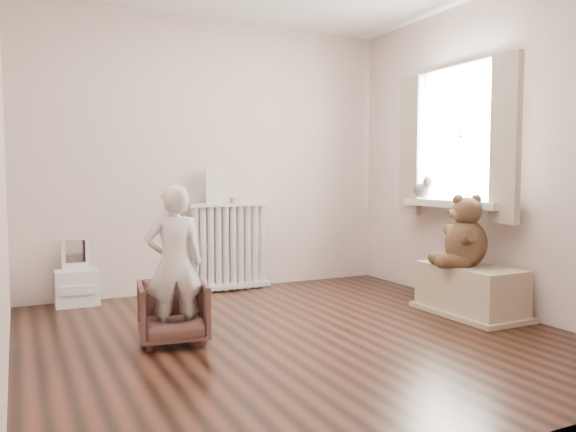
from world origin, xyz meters
name	(u,v)px	position (x,y,z in m)	size (l,w,h in m)	color
floor	(297,335)	(0.00, 0.00, 0.00)	(3.60, 3.60, 0.01)	black
back_wall	(213,156)	(0.00, 1.80, 1.30)	(3.60, 0.02, 2.60)	beige
front_wall	(505,126)	(0.00, -1.80, 1.30)	(3.60, 0.02, 2.60)	beige
left_wall	(0,140)	(-1.80, 0.00, 1.30)	(0.02, 3.60, 2.60)	beige
right_wall	(493,153)	(1.80, 0.00, 1.30)	(0.02, 3.60, 2.60)	beige
window	(463,136)	(1.76, 0.30, 1.45)	(0.03, 0.90, 1.10)	white
window_sill	(454,204)	(1.67, 0.30, 0.87)	(0.22, 1.10, 0.06)	silver
curtain_left	(505,139)	(1.65, -0.27, 1.39)	(0.06, 0.26, 1.30)	#B9AA95
curtain_right	(411,146)	(1.65, 0.87, 1.39)	(0.06, 0.26, 1.30)	#B9AA95
radiator	(230,250)	(0.12, 1.68, 0.39)	(0.81, 0.15, 0.85)	silver
paper_doll	(216,186)	(-0.02, 1.68, 1.01)	(0.19, 0.02, 0.32)	beige
tin_a	(235,200)	(0.17, 1.68, 0.87)	(0.09, 0.09, 0.05)	#A59E8C
toy_vanity	(76,273)	(-1.28, 1.65, 0.28)	(0.35, 0.25, 0.56)	silver
armchair	(173,312)	(-0.82, 0.21, 0.20)	(0.44, 0.45, 0.41)	#53312A
child	(174,264)	(-0.82, 0.16, 0.53)	(0.38, 0.25, 1.03)	silver
toy_bench	(470,290)	(1.52, -0.07, 0.20)	(0.44, 0.83, 0.39)	#C1AE8D
teddy_bear	(466,231)	(1.48, -0.06, 0.67)	(0.46, 0.35, 0.56)	#3D2818
plush_cat	(423,188)	(1.66, 0.70, 1.00)	(0.15, 0.24, 0.21)	#696057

